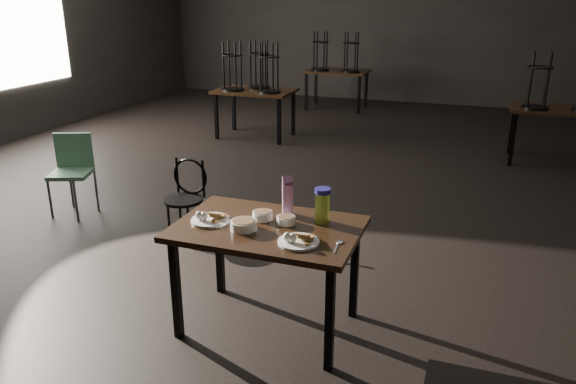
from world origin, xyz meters
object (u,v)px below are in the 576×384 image
at_px(water_bottle, 322,205).
at_px(bentwood_chair, 186,193).
at_px(school_chair, 72,167).
at_px(juice_carton, 288,197).
at_px(main_table, 268,237).

xyz_separation_m(water_bottle, bentwood_chair, (-1.56, 0.93, -0.42)).
xyz_separation_m(water_bottle, school_chair, (-2.99, 1.13, -0.37)).
relative_size(water_bottle, bentwood_chair, 0.31).
distance_m(juice_carton, school_chair, 2.96).
bearing_deg(school_chair, main_table, -46.89).
height_order(juice_carton, school_chair, juice_carton).
distance_m(juice_carton, water_bottle, 0.26).
xyz_separation_m(main_table, bentwood_chair, (-1.24, 1.11, -0.22)).
relative_size(juice_carton, bentwood_chair, 0.37).
bearing_deg(school_chair, juice_carton, -42.37).
xyz_separation_m(juice_carton, school_chair, (-2.73, 1.08, -0.38)).
bearing_deg(main_table, juice_carton, 75.83).
height_order(water_bottle, bentwood_chair, water_bottle).
distance_m(bentwood_chair, school_chair, 1.44).
bearing_deg(water_bottle, main_table, -149.67).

